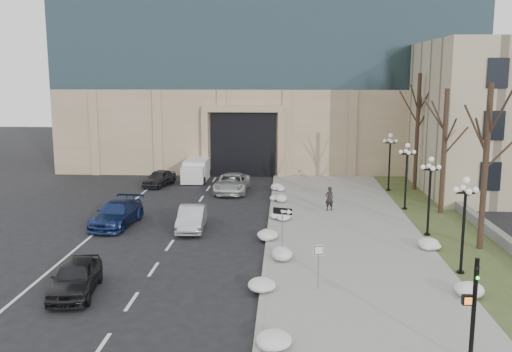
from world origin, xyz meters
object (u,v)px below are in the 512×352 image
at_px(car_b, 192,218).
at_px(lamppost_a, 464,212).
at_px(lamppost_b, 430,185).
at_px(keep_sign, 319,258).
at_px(car_c, 117,214).
at_px(car_a, 76,277).
at_px(car_e, 159,178).
at_px(box_truck, 197,170).
at_px(lamppost_c, 407,167).
at_px(traffic_signal, 472,314).
at_px(one_way_sign, 286,218).
at_px(car_d, 232,183).
at_px(lamppost_d, 390,154).
at_px(pedestrian, 329,199).

distance_m(car_b, lamppost_a, 16.03).
bearing_deg(lamppost_b, keep_sign, -127.73).
bearing_deg(car_c, car_a, -77.23).
distance_m(car_a, car_e, 24.13).
relative_size(box_truck, keep_sign, 2.74).
distance_m(lamppost_b, lamppost_c, 6.50).
distance_m(car_e, keep_sign, 26.27).
distance_m(box_truck, lamppost_b, 24.05).
height_order(keep_sign, traffic_signal, traffic_signal).
distance_m(one_way_sign, lamppost_a, 8.52).
distance_m(car_b, car_e, 14.44).
distance_m(car_d, lamppost_a, 22.55).
relative_size(one_way_sign, lamppost_c, 0.59).
bearing_deg(lamppost_c, lamppost_d, 90.00).
distance_m(car_c, lamppost_d, 22.30).
bearing_deg(car_a, keep_sign, -3.34).
xyz_separation_m(car_e, lamppost_d, (19.10, -1.33, 2.39)).
relative_size(car_a, traffic_signal, 1.20).
distance_m(car_a, lamppost_c, 23.95).
height_order(car_d, keep_sign, keep_sign).
bearing_deg(one_way_sign, traffic_signal, -41.96).
bearing_deg(lamppost_a, lamppost_d, 90.00).
relative_size(car_a, car_d, 0.82).
bearing_deg(car_b, box_truck, 94.61).
height_order(car_a, pedestrian, pedestrian).
height_order(pedestrian, lamppost_b, lamppost_b).
bearing_deg(keep_sign, car_a, -177.56).
bearing_deg(car_d, box_truck, 126.39).
relative_size(keep_sign, lamppost_b, 0.44).
bearing_deg(car_a, car_b, 64.50).
bearing_deg(lamppost_c, box_truck, 146.20).
xyz_separation_m(lamppost_a, lamppost_d, (0.00, 19.50, 0.00)).
xyz_separation_m(car_c, lamppost_b, (18.96, -1.49, 2.30)).
bearing_deg(one_way_sign, car_b, 152.87).
distance_m(car_a, car_c, 11.34).
distance_m(car_b, pedestrian, 10.08).
distance_m(car_b, box_truck, 16.85).
height_order(traffic_signal, lamppost_c, lamppost_c).
bearing_deg(lamppost_a, car_e, 132.52).
relative_size(pedestrian, keep_sign, 0.79).
bearing_deg(car_e, pedestrian, -17.75).
bearing_deg(car_e, car_a, -71.92).
bearing_deg(pedestrian, lamppost_b, 112.91).
height_order(car_d, one_way_sign, one_way_sign).
bearing_deg(lamppost_d, car_a, -127.48).
relative_size(car_a, keep_sign, 2.11).
relative_size(car_b, traffic_signal, 1.19).
height_order(traffic_signal, lamppost_a, lamppost_a).
bearing_deg(car_b, traffic_signal, -56.98).
relative_size(car_a, pedestrian, 2.65).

